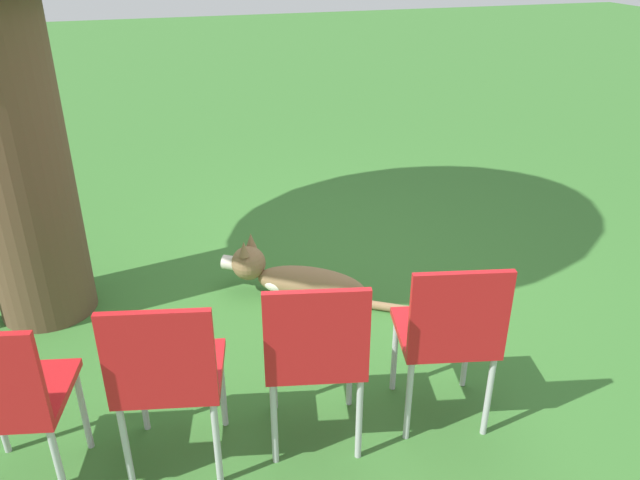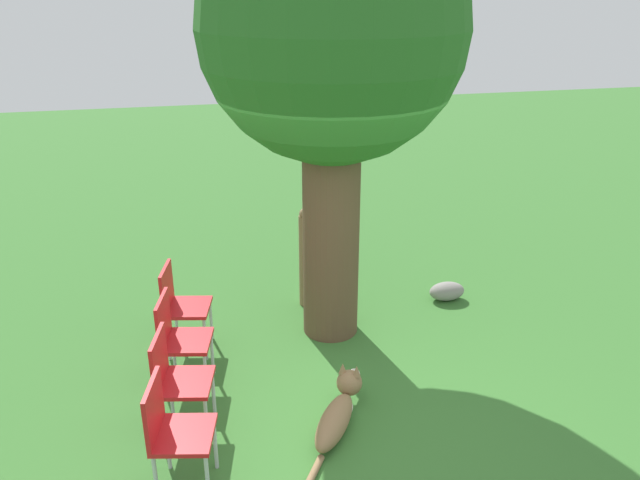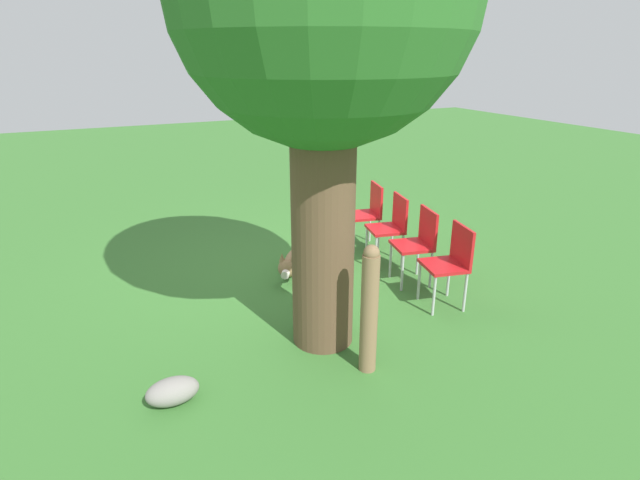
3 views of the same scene
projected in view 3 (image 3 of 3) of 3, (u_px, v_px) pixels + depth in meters
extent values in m
plane|color=#38702D|center=(287.00, 283.00, 6.05)|extent=(30.00, 30.00, 0.00)
cylinder|color=brown|center=(323.00, 222.00, 4.45)|extent=(0.57, 0.57, 2.41)
ellipsoid|color=olive|center=(294.00, 261.00, 6.37)|extent=(0.58, 0.74, 0.23)
ellipsoid|color=silver|center=(291.00, 269.00, 6.19)|extent=(0.30, 0.32, 0.14)
sphere|color=olive|center=(287.00, 268.00, 5.94)|extent=(0.31, 0.31, 0.23)
cylinder|color=silver|center=(286.00, 274.00, 5.82)|extent=(0.13, 0.14, 0.10)
cone|color=olive|center=(292.00, 258.00, 5.88)|extent=(0.07, 0.07, 0.10)
cone|color=olive|center=(282.00, 257.00, 5.90)|extent=(0.07, 0.07, 0.10)
cylinder|color=olive|center=(300.00, 253.00, 6.86)|extent=(0.22, 0.31, 0.06)
cylinder|color=#846647|center=(369.00, 314.00, 4.22)|extent=(0.15, 0.15, 1.09)
sphere|color=#846647|center=(372.00, 253.00, 4.02)|extent=(0.13, 0.13, 0.13)
cube|color=red|center=(363.00, 215.00, 6.99)|extent=(0.50, 0.52, 0.04)
cube|color=red|center=(376.00, 199.00, 6.95)|extent=(0.12, 0.44, 0.42)
cylinder|color=#B7B7BC|center=(354.00, 237.00, 6.87)|extent=(0.03, 0.03, 0.46)
cylinder|color=#B7B7BC|center=(346.00, 228.00, 7.22)|extent=(0.03, 0.03, 0.46)
cylinder|color=#B7B7BC|center=(379.00, 235.00, 6.95)|extent=(0.03, 0.03, 0.46)
cylinder|color=#B7B7BC|center=(370.00, 226.00, 7.29)|extent=(0.03, 0.03, 0.46)
cube|color=red|center=(385.00, 229.00, 6.45)|extent=(0.50, 0.52, 0.04)
cube|color=red|center=(400.00, 211.00, 6.41)|extent=(0.12, 0.44, 0.42)
cylinder|color=#B7B7BC|center=(376.00, 253.00, 6.32)|extent=(0.03, 0.03, 0.46)
cylinder|color=#B7B7BC|center=(367.00, 243.00, 6.67)|extent=(0.03, 0.03, 0.46)
cylinder|color=#B7B7BC|center=(403.00, 251.00, 6.40)|extent=(0.03, 0.03, 0.46)
cylinder|color=#B7B7BC|center=(392.00, 241.00, 6.75)|extent=(0.03, 0.03, 0.46)
cube|color=red|center=(412.00, 246.00, 5.90)|extent=(0.50, 0.52, 0.04)
cube|color=red|center=(428.00, 226.00, 5.86)|extent=(0.12, 0.44, 0.42)
cylinder|color=#B7B7BC|center=(402.00, 273.00, 5.78)|extent=(0.03, 0.03, 0.46)
cylinder|color=#B7B7BC|center=(390.00, 260.00, 6.12)|extent=(0.03, 0.03, 0.46)
cylinder|color=#B7B7BC|center=(431.00, 270.00, 5.85)|extent=(0.03, 0.03, 0.46)
cylinder|color=#B7B7BC|center=(418.00, 258.00, 6.20)|extent=(0.03, 0.03, 0.46)
cube|color=red|center=(444.00, 266.00, 5.35)|extent=(0.50, 0.52, 0.04)
cube|color=red|center=(462.00, 245.00, 5.31)|extent=(0.12, 0.44, 0.42)
cylinder|color=#B7B7BC|center=(434.00, 296.00, 5.23)|extent=(0.03, 0.03, 0.46)
cylinder|color=#B7B7BC|center=(419.00, 281.00, 5.57)|extent=(0.03, 0.03, 0.46)
cylinder|color=#B7B7BC|center=(465.00, 292.00, 5.31)|extent=(0.03, 0.03, 0.46)
cylinder|color=#B7B7BC|center=(449.00, 278.00, 5.65)|extent=(0.03, 0.03, 0.46)
ellipsoid|color=gray|center=(173.00, 391.00, 3.95)|extent=(0.42, 0.25, 0.22)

